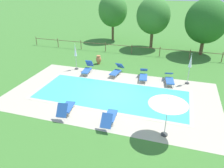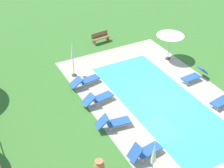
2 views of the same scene
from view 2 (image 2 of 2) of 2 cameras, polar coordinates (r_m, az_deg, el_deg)
The scene contains 15 objects.
ground_plane at distance 19.46m, azimuth 8.82°, elevation -3.22°, with size 160.00×160.00×0.00m, color #3D752D.
pool_deck_paving at distance 19.45m, azimuth 8.82°, elevation -3.21°, with size 14.74×8.30×0.01m, color #B2A893.
swimming_pool_water at distance 19.45m, azimuth 8.82°, elevation -3.21°, with size 10.68×4.24×0.01m, color #42CCD6.
pool_coping_rim at distance 19.45m, azimuth 8.82°, elevation -3.20°, with size 11.16×4.72×0.01m.
sun_lounger_north_near_steps at distance 15.80m, azimuth 6.00°, elevation -11.92°, with size 0.78×1.88×1.01m.
sun_lounger_north_mid at distance 18.97m, azimuth -2.43°, elevation -2.51°, with size 0.88×2.10×0.79m.
sun_lounger_north_far at distance 17.25m, azimuth 0.32°, elevation -6.89°, with size 0.87×2.01×0.91m.
sun_lounger_north_end at distance 20.56m, azimuth -4.75°, elevation 0.66°, with size 0.93×2.14×0.72m.
sun_lounger_south_mid at distance 21.62m, azimuth 14.59°, elevation 1.51°, with size 0.73×1.96×0.93m.
sun_lounger_south_end at distance 19.97m, azimuth 19.47°, elevation -2.53°, with size 0.87×1.92×1.00m.
patio_umbrella_open_foreground at distance 22.94m, azimuth 10.52°, elevation 8.91°, with size 1.97×1.97×2.27m.
patio_umbrella_closed_row_mid_west at distance 20.88m, azimuth -7.12°, elevation 5.40°, with size 0.32×0.32×2.50m.
patio_umbrella_closed_row_centre at distance 14.03m, azimuth 7.53°, elevation -12.71°, with size 0.32×0.32×2.39m.
wooden_bench_lawn_side at distance 25.68m, azimuth -2.10°, elevation 8.45°, with size 0.60×1.54×0.87m.
terracotta_urn_near_fence at distance 15.02m, azimuth -2.34°, elevation -14.68°, with size 0.52×0.52×0.83m.
Camera 2 is at (-11.98, 9.74, 11.85)m, focal length 50.73 mm.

